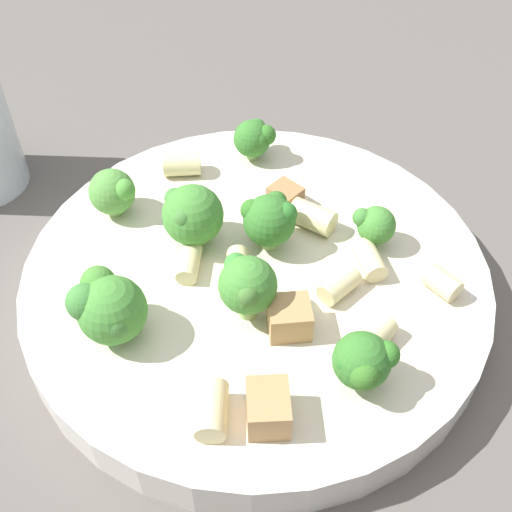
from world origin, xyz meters
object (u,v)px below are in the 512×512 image
object	(u,v)px
rigatoni_3	(189,263)
chicken_chunk_2	(289,318)
pasta_bowl	(256,279)
rigatoni_0	(182,164)
rigatoni_6	(212,410)
broccoli_floret_4	(373,224)
broccoli_floret_5	(363,362)
rigatoni_8	(370,260)
rigatoni_4	(443,283)
broccoli_floret_7	(108,308)
rigatoni_5	(376,336)
broccoli_floret_0	(255,138)
broccoli_floret_3	(112,192)
broccoli_floret_2	(192,215)
broccoli_floret_6	(247,285)
chicken_chunk_0	(268,408)
broccoli_floret_1	(269,219)
rigatoni_1	(313,217)
rigatoni_2	(340,284)
rigatoni_7	(238,264)
chicken_chunk_1	(285,196)

from	to	relation	value
rigatoni_3	chicken_chunk_2	bearing A→B (deg)	166.57
pasta_bowl	chicken_chunk_2	bearing A→B (deg)	134.74
rigatoni_0	rigatoni_6	size ratio (longest dim) A/B	0.89
broccoli_floret_4	rigatoni_0	distance (m)	0.15
broccoli_floret_5	rigatoni_8	size ratio (longest dim) A/B	1.32
broccoli_floret_5	rigatoni_4	world-z (taller)	broccoli_floret_5
broccoli_floret_7	rigatoni_5	bearing A→B (deg)	-159.60
broccoli_floret_0	broccoli_floret_3	bearing A→B (deg)	56.30
broccoli_floret_2	broccoli_floret_6	size ratio (longest dim) A/B	1.01
broccoli_floret_7	rigatoni_8	size ratio (longest dim) A/B	1.60
chicken_chunk_0	chicken_chunk_2	bearing A→B (deg)	-79.05
broccoli_floret_0	rigatoni_8	xyz separation A→B (m)	(-0.11, 0.08, -0.01)
pasta_bowl	broccoli_floret_1	bearing A→B (deg)	-88.61
rigatoni_0	rigatoni_1	xyz separation A→B (m)	(-0.11, 0.02, 0.00)
broccoli_floret_1	broccoli_floret_2	size ratio (longest dim) A/B	0.90
pasta_bowl	broccoli_floret_1	distance (m)	0.04
rigatoni_0	rigatoni_2	world-z (taller)	rigatoni_0
rigatoni_4	rigatoni_7	bearing A→B (deg)	15.91
broccoli_floret_0	broccoli_floret_5	distance (m)	0.21
broccoli_floret_1	broccoli_floret_7	bearing A→B (deg)	62.15
rigatoni_0	rigatoni_5	world-z (taller)	rigatoni_0
broccoli_floret_3	broccoli_floret_5	distance (m)	0.21
broccoli_floret_6	chicken_chunk_1	bearing A→B (deg)	-81.09
rigatoni_4	chicken_chunk_1	size ratio (longest dim) A/B	1.03
rigatoni_1	chicken_chunk_2	distance (m)	0.09
broccoli_floret_6	rigatoni_3	xyz separation A→B (m)	(0.05, -0.02, -0.02)
broccoli_floret_3	rigatoni_8	bearing A→B (deg)	-173.77
broccoli_floret_4	rigatoni_0	bearing A→B (deg)	-6.11
broccoli_floret_3	broccoli_floret_6	bearing A→B (deg)	159.28
broccoli_floret_6	rigatoni_1	distance (m)	0.09
broccoli_floret_6	rigatoni_2	size ratio (longest dim) A/B	1.63
broccoli_floret_0	rigatoni_3	xyz separation A→B (m)	(-0.01, 0.12, -0.01)
pasta_bowl	rigatoni_6	size ratio (longest dim) A/B	9.93
rigatoni_4	rigatoni_2	bearing A→B (deg)	23.65
rigatoni_5	chicken_chunk_0	size ratio (longest dim) A/B	0.90
rigatoni_2	rigatoni_8	size ratio (longest dim) A/B	0.98
broccoli_floret_5	rigatoni_4	bearing A→B (deg)	-107.83
rigatoni_5	rigatoni_8	xyz separation A→B (m)	(0.02, -0.06, -0.00)
rigatoni_2	rigatoni_3	bearing A→B (deg)	12.75
pasta_bowl	rigatoni_0	bearing A→B (deg)	-36.71
broccoli_floret_5	rigatoni_0	bearing A→B (deg)	-35.19
broccoli_floret_3	chicken_chunk_1	bearing A→B (deg)	-152.08
pasta_bowl	broccoli_floret_3	world-z (taller)	broccoli_floret_3
broccoli_floret_2	rigatoni_2	bearing A→B (deg)	177.89
rigatoni_6	chicken_chunk_0	xyz separation A→B (m)	(-0.03, -0.01, 0.00)
broccoli_floret_0	rigatoni_1	bearing A→B (deg)	140.51
broccoli_floret_6	chicken_chunk_2	distance (m)	0.03
rigatoni_0	rigatoni_4	bearing A→B (deg)	169.09
broccoli_floret_7	rigatoni_1	world-z (taller)	broccoli_floret_7
broccoli_floret_1	rigatoni_4	distance (m)	0.11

